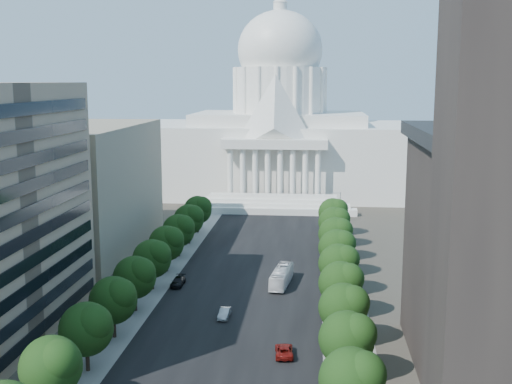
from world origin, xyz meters
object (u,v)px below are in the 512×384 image
(car_silver, at_px, (225,313))
(car_red, at_px, (284,351))
(city_bus, at_px, (282,277))
(car_dark_b, at_px, (178,282))

(car_silver, bearing_deg, car_red, -50.16)
(car_red, xyz_separation_m, city_bus, (-2.27, 33.45, 0.96))
(car_silver, height_order, car_red, car_silver)
(car_silver, relative_size, car_dark_b, 0.85)
(car_red, bearing_deg, city_bus, -90.86)
(car_silver, height_order, city_bus, city_bus)
(car_red, bearing_deg, car_dark_b, -58.44)
(car_silver, relative_size, city_bus, 0.39)
(car_silver, relative_size, car_red, 0.86)
(car_red, height_order, city_bus, city_bus)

